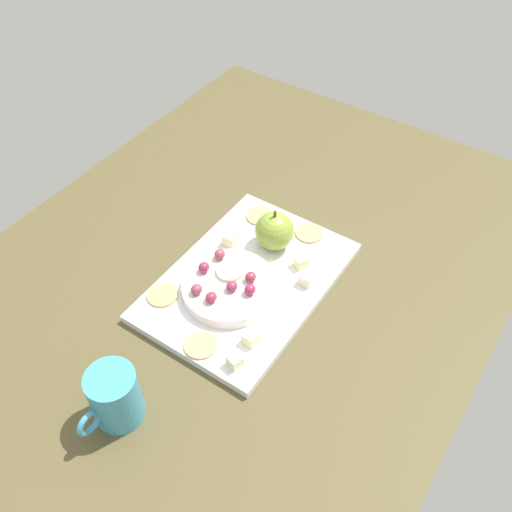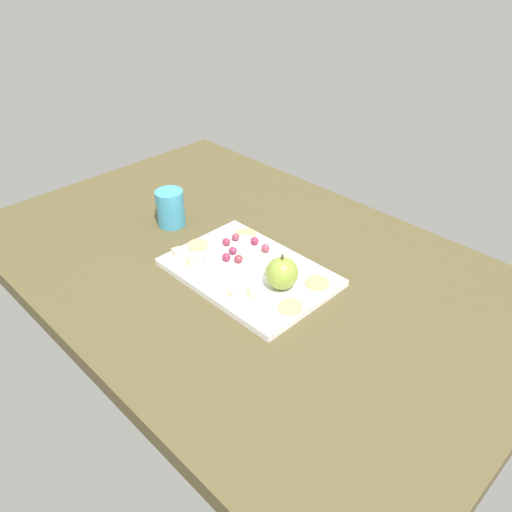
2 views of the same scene
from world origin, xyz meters
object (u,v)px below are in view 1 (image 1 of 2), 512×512
grape_0 (211,297)px  grape_4 (220,254)px  apple_whole (274,231)px  cheese_cube_3 (301,262)px  cheese_cube_1 (250,338)px  cracker_2 (200,345)px  cracker_1 (162,295)px  cracker_3 (309,233)px  grape_6 (196,289)px  grape_3 (231,287)px  serving_dish (229,287)px  cheese_cube_4 (230,240)px  grape_5 (250,290)px  cheese_cube_2 (306,279)px  apple_slice_0 (230,271)px  cup (115,397)px  grape_2 (204,267)px  cracker_0 (260,216)px  cheese_cube_0 (235,361)px  platter (247,281)px  grape_1 (251,277)px

grape_0 → grape_4: (-8.02, -4.28, 0.09)cm
apple_whole → cheese_cube_3: size_ratio=3.33×
cheese_cube_1 → cracker_2: bearing=-50.8°
grape_0 → cracker_1: bearing=-73.8°
cracker_3 → grape_6: bearing=-17.1°
grape_0 → grape_3: bearing=159.2°
serving_dish → grape_0: 4.77cm
cheese_cube_1 → grape_0: size_ratio=1.05×
cheese_cube_4 → grape_0: size_ratio=1.05×
grape_5 → grape_6: 8.36cm
cracker_2 → grape_0: grape_0 is taller
cheese_cube_2 → apple_slice_0: size_ratio=0.46×
serving_dish → cheese_cube_1: same height
cheese_cube_2 → cup: 35.25cm
cracker_1 → cracker_3: (-25.44, 12.41, 0.00)cm
serving_dish → cracker_3: size_ratio=3.05×
serving_dish → grape_2: grape_2 is taller
cheese_cube_1 → cheese_cube_4: size_ratio=1.00×
cheese_cube_3 → cracker_0: bearing=-116.7°
cracker_1 → grape_3: 11.48cm
cheese_cube_0 → grape_0: size_ratio=1.05×
cheese_cube_1 → grape_2: size_ratio=1.05×
platter → cracker_3: (-14.77, 3.18, 0.94)cm
cheese_cube_3 → cheese_cube_4: bearing=-79.3°
cheese_cube_2 → cracker_3: cheese_cube_2 is taller
grape_1 → grape_4: 7.08cm
cracker_0 → cracker_2: same height
platter → grape_2: (4.06, -5.71, 3.62)cm
serving_dish → apple_slice_0: size_ratio=3.44×
grape_3 → cracker_2: bearing=8.2°
grape_4 → grape_5: bearing=67.8°
cheese_cube_0 → grape_5: grape_5 is taller
cheese_cube_1 → grape_2: 14.70cm
cheese_cube_1 → apple_slice_0: bearing=-130.5°
cracker_0 → grape_4: bearing=5.2°
grape_2 → grape_4: 3.79cm
serving_dish → cup: (25.37, -0.43, 2.09)cm
cracker_3 → apple_whole: bearing=-33.0°
cheese_cube_0 → apple_slice_0: (-12.71, -10.01, 1.29)cm
serving_dish → cheese_cube_3: size_ratio=7.55×
serving_dish → cheese_cube_4: (-8.79, -6.22, 0.01)cm
apple_slice_0 → grape_5: bearing=70.9°
cheese_cube_4 → cracker_1: size_ratio=0.40×
cheese_cube_4 → grape_3: (9.68, 7.36, 1.77)cm
apple_slice_0 → serving_dish: bearing=32.3°
grape_1 → grape_2: 7.81cm
grape_6 → cheese_cube_3: bearing=148.1°
apple_whole → grape_4: apple_whole is taller
platter → apple_slice_0: apple_slice_0 is taller
platter → cracker_1: cracker_1 is taller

